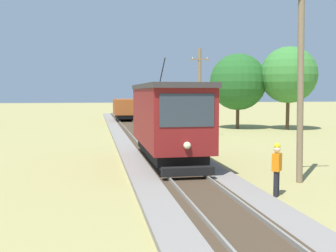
% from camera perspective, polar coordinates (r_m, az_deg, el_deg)
% --- Properties ---
extents(red_tram, '(2.60, 8.54, 4.79)m').
position_cam_1_polar(red_tram, '(19.28, 0.02, 1.01)').
color(red_tram, maroon).
rests_on(red_tram, rail_right).
extents(freight_car, '(2.40, 5.20, 2.31)m').
position_cam_1_polar(freight_car, '(46.98, -6.04, 2.42)').
color(freight_car, '#93471E').
rests_on(freight_car, rail_right).
extents(utility_pole_near_tram, '(1.40, 0.47, 7.94)m').
position_cam_1_polar(utility_pole_near_tram, '(16.38, 17.92, 6.67)').
color(utility_pole_near_tram, '#7A664C').
rests_on(utility_pole_near_tram, ground).
extents(utility_pole_mid, '(1.40, 0.40, 6.63)m').
position_cam_1_polar(utility_pole_mid, '(30.48, 4.41, 4.66)').
color(utility_pole_mid, '#7A664C').
rests_on(utility_pole_mid, ground).
extents(gravel_pile, '(2.81, 2.81, 0.99)m').
position_cam_1_polar(gravel_pile, '(46.82, -1.12, 1.13)').
color(gravel_pile, gray).
rests_on(gravel_pile, ground).
extents(track_worker, '(0.43, 0.44, 1.78)m').
position_cam_1_polar(track_worker, '(14.04, 14.85, -5.53)').
color(track_worker, black).
rests_on(track_worker, ground).
extents(tree_left_near, '(5.11, 5.11, 7.54)m').
position_cam_1_polar(tree_left_near, '(39.00, 16.38, 6.81)').
color(tree_left_near, '#4C3823').
rests_on(tree_left_near, ground).
extents(tree_right_near, '(5.27, 5.27, 7.02)m').
position_cam_1_polar(tree_right_near, '(39.11, 9.70, 6.04)').
color(tree_right_near, '#4C3823').
rests_on(tree_right_near, ground).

